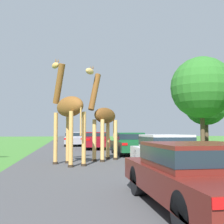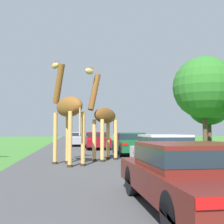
# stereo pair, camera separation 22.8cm
# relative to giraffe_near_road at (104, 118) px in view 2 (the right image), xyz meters

# --- Properties ---
(road) EXTENTS (7.14, 120.00, 0.00)m
(road) POSITION_rel_giraffe_near_road_xyz_m (-0.62, 16.23, -2.14)
(road) COLOR #424244
(road) RESTS_ON ground
(giraffe_near_road) EXTENTS (1.95, 2.16, 4.64)m
(giraffe_near_road) POSITION_rel_giraffe_near_road_xyz_m (0.00, 0.00, 0.00)
(giraffe_near_road) COLOR tan
(giraffe_near_road) RESTS_ON ground
(giraffe_companion) EXTENTS (1.75, 2.60, 5.00)m
(giraffe_companion) POSITION_rel_giraffe_near_road_xyz_m (-1.78, -1.45, 0.33)
(giraffe_companion) COLOR tan
(giraffe_companion) RESTS_ON ground
(car_lead_maroon) EXTENTS (1.99, 4.58, 1.26)m
(car_lead_maroon) POSITION_rel_giraffe_near_road_xyz_m (0.71, -8.98, -1.45)
(car_lead_maroon) COLOR #561914
(car_lead_maroon) RESTS_ON ground
(car_queue_right) EXTENTS (1.87, 4.33, 1.39)m
(car_queue_right) POSITION_rel_giraffe_near_road_xyz_m (-1.18, 14.56, -1.40)
(car_queue_right) COLOR gray
(car_queue_right) RESTS_ON ground
(car_queue_left) EXTENTS (1.87, 4.22, 1.41)m
(car_queue_left) POSITION_rel_giraffe_near_road_xyz_m (0.48, 9.26, -1.39)
(car_queue_left) COLOR maroon
(car_queue_left) RESTS_ON ground
(car_far_ahead) EXTENTS (1.75, 4.44, 1.39)m
(car_far_ahead) POSITION_rel_giraffe_near_road_xyz_m (2.05, 3.40, -1.39)
(car_far_ahead) COLOR #144C28
(car_far_ahead) RESTS_ON ground
(car_verge_right) EXTENTS (1.76, 4.58, 1.35)m
(car_verge_right) POSITION_rel_giraffe_near_road_xyz_m (1.95, -3.61, -1.41)
(car_verge_right) COLOR silver
(car_verge_right) RESTS_ON ground
(tree_centre_back) EXTENTS (5.31, 5.31, 7.52)m
(tree_centre_back) POSITION_rel_giraffe_near_road_xyz_m (14.67, 17.43, 2.70)
(tree_centre_back) COLOR #4C3828
(tree_centre_back) RESTS_ON ground
(tree_right_cluster) EXTENTS (5.71, 5.71, 8.37)m
(tree_right_cluster) POSITION_rel_giraffe_near_road_xyz_m (10.43, 10.02, 3.36)
(tree_right_cluster) COLOR #4C3828
(tree_right_cluster) RESTS_ON ground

